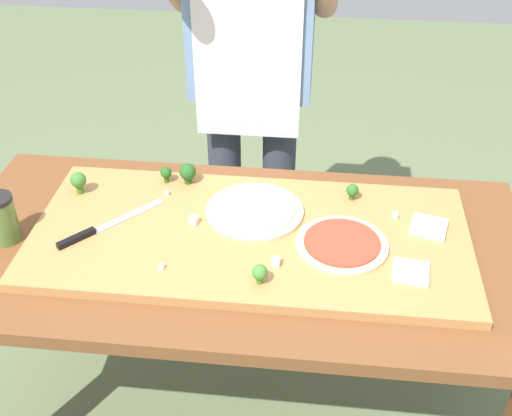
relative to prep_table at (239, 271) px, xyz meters
name	(u,v)px	position (x,y,z in m)	size (l,w,h in m)	color
ground_plane	(242,414)	(0.00, 0.00, -0.65)	(8.00, 8.00, 0.00)	#60704C
prep_table	(239,271)	(0.00, 0.00, 0.00)	(1.59, 0.78, 0.75)	brown
cutting_board	(250,236)	(0.03, 0.02, 0.12)	(1.19, 0.55, 0.03)	#B27F47
chefs_knife	(97,229)	(-0.38, -0.02, 0.14)	(0.24, 0.26, 0.02)	#B7BABF
pizza_whole_tomato_red	(342,244)	(0.28, -0.01, 0.14)	(0.25, 0.25, 0.02)	beige
pizza_whole_cheese_artichoke	(255,210)	(0.03, 0.11, 0.14)	(0.28, 0.28, 0.02)	beige
pizza_slice_far_left	(429,227)	(0.52, 0.09, 0.14)	(0.10, 0.10, 0.01)	beige
pizza_slice_near_right	(411,272)	(0.45, -0.11, 0.14)	(0.09, 0.09, 0.01)	beige
broccoli_floret_center_left	(78,181)	(-0.49, 0.15, 0.17)	(0.05, 0.05, 0.07)	#3F7220
broccoli_floret_front_right	(260,273)	(0.08, -0.18, 0.16)	(0.04, 0.04, 0.05)	#487A23
broccoli_floret_back_left	(166,173)	(-0.25, 0.24, 0.16)	(0.03, 0.03, 0.05)	#2C5915
broccoli_floret_front_left	(352,191)	(0.31, 0.21, 0.16)	(0.04, 0.04, 0.05)	#366618
broccoli_floret_back_right	(188,172)	(-0.18, 0.24, 0.17)	(0.05, 0.05, 0.06)	#2C5915
cheese_crumble_a	(162,267)	(-0.17, -0.16, 0.14)	(0.01, 0.01, 0.01)	white
cheese_crumble_b	(276,262)	(0.11, -0.11, 0.14)	(0.02, 0.02, 0.02)	white
cheese_crumble_c	(194,220)	(-0.13, 0.04, 0.14)	(0.02, 0.02, 0.02)	white
cheese_crumble_d	(166,193)	(-0.23, 0.17, 0.14)	(0.01, 0.01, 0.01)	white
cheese_crumble_e	(395,215)	(0.43, 0.13, 0.14)	(0.02, 0.02, 0.02)	white
sauce_jar	(2,219)	(-0.63, -0.05, 0.17)	(0.08, 0.08, 0.14)	#517033
cook_center	(251,65)	(-0.04, 0.62, 0.35)	(0.54, 0.39, 1.67)	#333847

